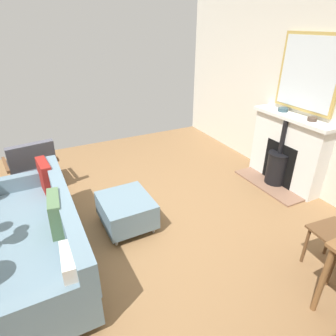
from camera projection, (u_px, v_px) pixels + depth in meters
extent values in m
cube|color=olive|center=(111.00, 235.00, 3.41)|extent=(5.93, 5.87, 0.01)
cube|color=beige|center=(309.00, 93.00, 3.96)|extent=(0.12, 5.87, 2.76)
cube|color=brown|center=(267.00, 185.00, 4.41)|extent=(0.34, 1.14, 0.03)
cube|color=silver|center=(287.00, 152.00, 4.30)|extent=(0.25, 1.20, 1.03)
cube|color=black|center=(280.00, 163.00, 4.33)|extent=(0.06, 0.56, 0.64)
cylinder|color=black|center=(277.00, 168.00, 4.35)|extent=(0.31, 0.31, 0.48)
cylinder|color=black|center=(280.00, 154.00, 4.24)|extent=(0.32, 0.32, 0.02)
cylinder|color=black|center=(283.00, 137.00, 4.12)|extent=(0.07, 0.07, 0.50)
cube|color=silver|center=(293.00, 117.00, 4.04)|extent=(0.30, 1.28, 0.05)
cube|color=tan|center=(309.00, 73.00, 3.82)|extent=(0.04, 0.94, 1.01)
cube|color=silver|center=(307.00, 73.00, 3.81)|extent=(0.01, 0.86, 0.93)
cylinder|color=#334C56|center=(283.00, 110.00, 4.21)|extent=(0.14, 0.14, 0.05)
torus|color=#334C56|center=(283.00, 108.00, 4.20)|extent=(0.14, 0.14, 0.01)
cylinder|color=#47382D|center=(312.00, 119.00, 3.81)|extent=(0.12, 0.12, 0.05)
torus|color=#47382D|center=(312.00, 118.00, 3.80)|extent=(0.12, 0.12, 0.01)
cylinder|color=#B2B2B7|center=(58.00, 209.00, 3.79)|extent=(0.04, 0.04, 0.10)
cylinder|color=#B2B2B7|center=(90.00, 317.00, 2.40)|extent=(0.04, 0.04, 0.10)
cube|color=slate|center=(31.00, 247.00, 2.86)|extent=(0.92, 2.07, 0.31)
cube|color=slate|center=(66.00, 210.00, 2.87)|extent=(0.16, 2.07, 0.34)
cube|color=slate|center=(20.00, 182.00, 3.51)|extent=(0.85, 0.13, 0.19)
cube|color=slate|center=(34.00, 308.00, 1.98)|extent=(0.85, 0.13, 0.19)
cube|color=maroon|center=(45.00, 177.00, 3.47)|extent=(0.16, 0.41, 0.40)
cube|color=#4C6B47|center=(56.00, 214.00, 2.80)|extent=(0.16, 0.40, 0.39)
cube|color=beige|center=(71.00, 271.00, 2.19)|extent=(0.14, 0.35, 0.34)
cylinder|color=#B2B2B7|center=(103.00, 216.00, 3.65)|extent=(0.03, 0.03, 0.09)
cylinder|color=#B2B2B7|center=(116.00, 242.00, 3.23)|extent=(0.03, 0.03, 0.09)
cylinder|color=#B2B2B7|center=(137.00, 207.00, 3.84)|extent=(0.03, 0.03, 0.09)
cylinder|color=#B2B2B7|center=(154.00, 229.00, 3.42)|extent=(0.03, 0.03, 0.09)
cube|color=slate|center=(126.00, 210.00, 3.45)|extent=(0.59, 0.68, 0.30)
cube|color=brown|center=(48.00, 167.00, 4.58)|extent=(0.05, 0.05, 0.38)
cube|color=brown|center=(13.00, 176.00, 4.32)|extent=(0.05, 0.05, 0.38)
cube|color=brown|center=(56.00, 179.00, 4.23)|extent=(0.05, 0.05, 0.38)
cube|color=brown|center=(19.00, 189.00, 3.97)|extent=(0.05, 0.05, 0.38)
cube|color=#4C4C56|center=(32.00, 165.00, 4.18)|extent=(0.67, 0.64, 0.08)
cube|color=#4C4C56|center=(32.00, 156.00, 3.89)|extent=(0.61, 0.22, 0.39)
cube|color=brown|center=(53.00, 154.00, 4.30)|extent=(0.11, 0.53, 0.04)
cube|color=brown|center=(6.00, 165.00, 3.97)|extent=(0.11, 0.53, 0.04)
cylinder|color=brown|center=(323.00, 280.00, 2.36)|extent=(0.05, 0.05, 0.71)
cylinder|color=brown|center=(329.00, 238.00, 3.03)|extent=(0.03, 0.03, 0.45)
cylinder|color=brown|center=(306.00, 245.00, 2.93)|extent=(0.03, 0.03, 0.45)
cylinder|color=brown|center=(332.00, 268.00, 2.66)|extent=(0.03, 0.03, 0.45)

